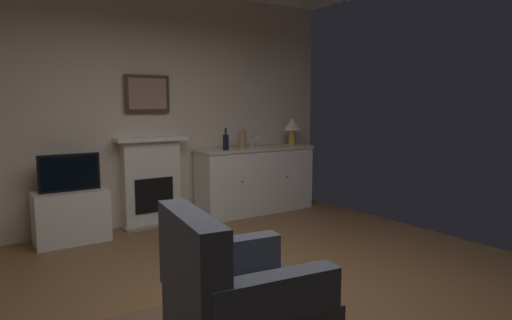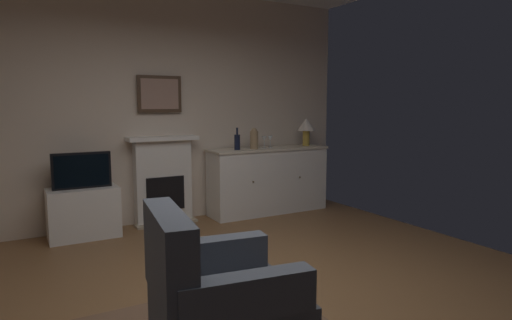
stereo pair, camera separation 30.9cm
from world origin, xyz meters
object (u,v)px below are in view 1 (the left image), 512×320
(table_lamp, at_px, (292,126))
(wine_bottle, at_px, (226,142))
(framed_picture, at_px, (147,94))
(tv_cabinet, at_px, (71,216))
(armchair, at_px, (237,301))
(tv_set, at_px, (69,173))
(sideboard_cabinet, at_px, (256,180))
(vase_decorative, at_px, (242,139))
(wine_glass_center, at_px, (258,139))
(wine_glass_left, at_px, (252,139))
(fireplace_unit, at_px, (151,181))

(table_lamp, bearing_deg, wine_bottle, -177.76)
(framed_picture, xyz_separation_m, tv_cabinet, (-0.97, -0.21, -1.34))
(wine_bottle, xyz_separation_m, armchair, (-1.61, -2.89, -0.63))
(wine_bottle, relative_size, tv_set, 0.47)
(tv_set, distance_m, armchair, 2.96)
(sideboard_cabinet, distance_m, armchair, 3.61)
(sideboard_cabinet, bearing_deg, tv_cabinet, 179.64)
(sideboard_cabinet, distance_m, vase_decorative, 0.64)
(armchair, bearing_deg, wine_glass_center, 53.83)
(tv_set, bearing_deg, wine_glass_left, -0.58)
(fireplace_unit, distance_m, sideboard_cabinet, 1.45)
(framed_picture, xyz_separation_m, armchair, (-0.67, -3.15, -1.24))
(vase_decorative, height_order, armchair, vase_decorative)
(framed_picture, height_order, tv_cabinet, framed_picture)
(wine_glass_left, bearing_deg, sideboard_cabinet, 20.90)
(wine_glass_center, bearing_deg, wine_glass_left, -166.92)
(sideboard_cabinet, height_order, wine_glass_left, wine_glass_left)
(table_lamp, distance_m, wine_bottle, 1.15)
(fireplace_unit, bearing_deg, wine_bottle, -13.34)
(table_lamp, height_order, wine_glass_left, table_lamp)
(wine_glass_left, bearing_deg, wine_bottle, -178.29)
(wine_glass_center, xyz_separation_m, armchair, (-2.14, -2.92, -0.64))
(framed_picture, relative_size, wine_glass_center, 3.33)
(tv_set, bearing_deg, vase_decorative, -1.11)
(table_lamp, xyz_separation_m, vase_decorative, (-0.89, -0.05, -0.14))
(table_lamp, height_order, vase_decorative, table_lamp)
(sideboard_cabinet, xyz_separation_m, wine_glass_center, (0.03, -0.01, 0.57))
(wine_glass_left, height_order, tv_cabinet, wine_glass_left)
(sideboard_cabinet, distance_m, wine_glass_left, 0.58)
(framed_picture, bearing_deg, sideboard_cabinet, -8.80)
(vase_decorative, relative_size, tv_set, 0.45)
(fireplace_unit, bearing_deg, tv_set, -169.23)
(framed_picture, height_order, wine_bottle, framed_picture)
(framed_picture, distance_m, tv_set, 1.32)
(framed_picture, distance_m, table_lamp, 2.13)
(wine_bottle, bearing_deg, sideboard_cabinet, 5.06)
(wine_glass_center, bearing_deg, tv_cabinet, 179.50)
(wine_glass_left, distance_m, tv_set, 2.34)
(framed_picture, bearing_deg, table_lamp, -6.13)
(wine_glass_center, bearing_deg, tv_set, -179.96)
(fireplace_unit, height_order, tv_set, fireplace_unit)
(wine_glass_left, height_order, vase_decorative, vase_decorative)
(tv_cabinet, bearing_deg, vase_decorative, -1.72)
(fireplace_unit, relative_size, wine_glass_left, 6.67)
(wine_bottle, xyz_separation_m, tv_cabinet, (-1.91, 0.06, -0.73))
(wine_glass_center, distance_m, tv_cabinet, 2.55)
(table_lamp, relative_size, tv_set, 0.65)
(table_lamp, height_order, wine_bottle, table_lamp)
(framed_picture, height_order, sideboard_cabinet, framed_picture)
(sideboard_cabinet, relative_size, vase_decorative, 6.06)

